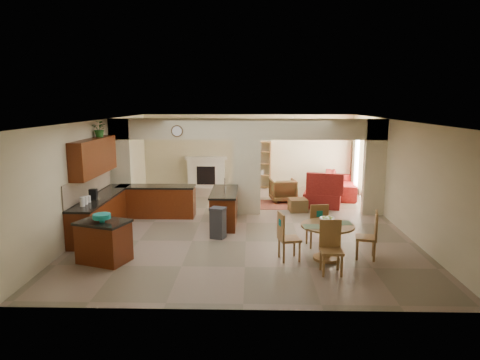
{
  "coord_description": "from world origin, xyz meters",
  "views": [
    {
      "loc": [
        0.11,
        -11.35,
        3.28
      ],
      "look_at": [
        -0.18,
        0.3,
        1.14
      ],
      "focal_mm": 32.0,
      "sensor_mm": 36.0,
      "label": 1
    }
  ],
  "objects_px": {
    "kitchen_island": "(104,241)",
    "dining_table": "(327,236)",
    "sofa": "(340,184)",
    "armchair": "(283,190)"
  },
  "relations": [
    {
      "from": "dining_table",
      "to": "armchair",
      "type": "bearing_deg",
      "value": 95.73
    },
    {
      "from": "sofa",
      "to": "armchair",
      "type": "height_order",
      "value": "sofa"
    },
    {
      "from": "sofa",
      "to": "armchair",
      "type": "relative_size",
      "value": 3.21
    },
    {
      "from": "kitchen_island",
      "to": "sofa",
      "type": "xyz_separation_m",
      "value": [
        6.22,
        6.64,
        -0.05
      ]
    },
    {
      "from": "kitchen_island",
      "to": "sofa",
      "type": "height_order",
      "value": "kitchen_island"
    },
    {
      "from": "kitchen_island",
      "to": "dining_table",
      "type": "bearing_deg",
      "value": 22.22
    },
    {
      "from": "dining_table",
      "to": "kitchen_island",
      "type": "bearing_deg",
      "value": -176.93
    },
    {
      "from": "kitchen_island",
      "to": "dining_table",
      "type": "relative_size",
      "value": 1.07
    },
    {
      "from": "kitchen_island",
      "to": "sofa",
      "type": "bearing_deg",
      "value": 66.07
    },
    {
      "from": "sofa",
      "to": "kitchen_island",
      "type": "bearing_deg",
      "value": 147.34
    }
  ]
}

